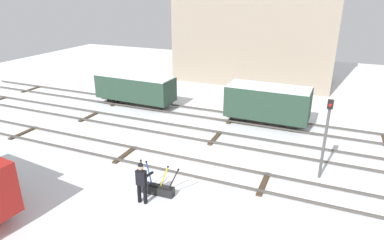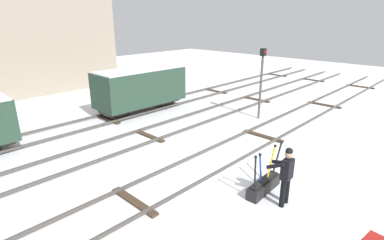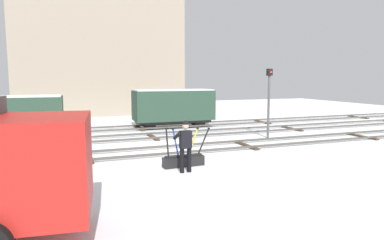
{
  "view_description": "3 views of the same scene",
  "coord_description": "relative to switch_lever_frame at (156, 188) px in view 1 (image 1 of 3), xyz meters",
  "views": [
    {
      "loc": [
        5.57,
        -12.66,
        7.82
      ],
      "look_at": [
        -0.88,
        2.45,
        1.45
      ],
      "focal_mm": 31.33,
      "sensor_mm": 36.0,
      "label": 1
    },
    {
      "loc": [
        -7.84,
        -6.44,
        5.11
      ],
      "look_at": [
        0.36,
        1.39,
        1.25
      ],
      "focal_mm": 28.45,
      "sensor_mm": 36.0,
      "label": 2
    },
    {
      "loc": [
        -4.36,
        -13.87,
        3.18
      ],
      "look_at": [
        0.92,
        0.28,
        1.32
      ],
      "focal_mm": 32.29,
      "sensor_mm": 36.0,
      "label": 3
    }
  ],
  "objects": [
    {
      "name": "track_siding_near",
      "position": [
        0.4,
        6.11,
        -0.14
      ],
      "size": [
        44.0,
        1.94,
        0.18
      ],
      "color": "#4C4742",
      "rests_on": "ground_plane"
    },
    {
      "name": "track_main_line",
      "position": [
        0.4,
        2.39,
        -0.14
      ],
      "size": [
        44.0,
        1.94,
        0.18
      ],
      "color": "#4C4742",
      "rests_on": "ground_plane"
    },
    {
      "name": "switch_lever_frame",
      "position": [
        0.0,
        0.0,
        0.0
      ],
      "size": [
        1.81,
        0.44,
        1.45
      ],
      "rotation": [
        0.0,
        0.0,
        0.05
      ],
      "color": "black",
      "rests_on": "ground_plane"
    },
    {
      "name": "track_siding_far",
      "position": [
        0.4,
        9.48,
        -0.14
      ],
      "size": [
        44.0,
        1.94,
        0.18
      ],
      "color": "#4C4742",
      "rests_on": "ground_plane"
    },
    {
      "name": "ground_plane",
      "position": [
        0.4,
        2.39,
        -0.25
      ],
      "size": [
        60.0,
        60.0,
        0.0
      ],
      "primitive_type": "plane",
      "color": "white"
    },
    {
      "name": "freight_car_near_switch",
      "position": [
        -6.88,
        9.48,
        1.03
      ],
      "size": [
        5.77,
        2.12,
        2.19
      ],
      "rotation": [
        0.0,
        0.0,
        -0.03
      ],
      "color": "#2D2B28",
      "rests_on": "ground_plane"
    },
    {
      "name": "signal_post",
      "position": [
        6.09,
        3.97,
        1.99
      ],
      "size": [
        0.24,
        0.32,
        3.63
      ],
      "color": "#4C4C4C",
      "rests_on": "ground_plane"
    },
    {
      "name": "apartment_building",
      "position": [
        -0.83,
        20.32,
        6.34
      ],
      "size": [
        13.97,
        6.61,
        13.17
      ],
      "color": "gray",
      "rests_on": "ground_plane"
    },
    {
      "name": "freight_car_mid_siding",
      "position": [
        2.58,
        9.48,
        1.14
      ],
      "size": [
        5.03,
        2.14,
        2.42
      ],
      "rotation": [
        0.0,
        0.0,
        -0.02
      ],
      "color": "#2D2B28",
      "rests_on": "ground_plane"
    },
    {
      "name": "rail_worker",
      "position": [
        -0.2,
        -0.75,
        0.75
      ],
      "size": [
        0.56,
        0.7,
        1.77
      ],
      "rotation": [
        0.0,
        0.0,
        0.05
      ],
      "color": "black",
      "rests_on": "ground_plane"
    }
  ]
}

